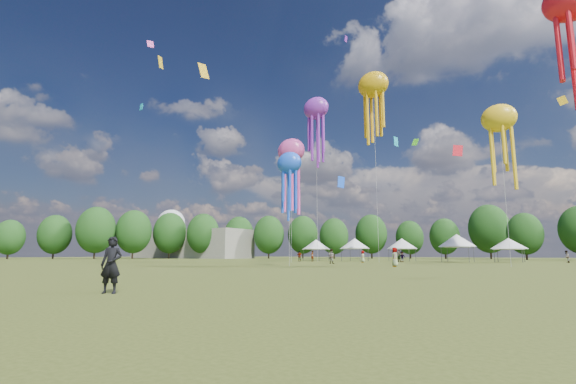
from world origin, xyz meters
The scene contains 10 objects.
ground centered at (0.00, 0.00, 0.00)m, with size 300.00×300.00×0.00m, color #384416.
observer_main centered at (8.30, -3.22, 0.87)m, with size 0.64×0.42×1.75m, color black.
spectator_near centered at (-4.15, 34.23, 0.92)m, with size 0.89×0.69×1.83m, color gray.
spectators_far centered at (-0.28, 46.78, 0.87)m, with size 37.87×30.67×1.85m.
festival_tents centered at (-1.57, 55.46, 3.00)m, with size 35.46×9.66×4.23m.
show_kites centered at (3.21, 40.74, 21.46)m, with size 41.29×24.93×30.96m.
small_kites centered at (1.00, 41.79, 29.86)m, with size 71.19×58.99×43.73m.
treeline centered at (-3.87, 62.51, 6.54)m, with size 201.57×95.24×13.43m.
hangar centered at (-72.00, 72.00, 4.00)m, with size 40.00×12.00×8.00m, color gray.
radome centered at (-88.00, 78.00, 9.99)m, with size 9.00×9.00×16.00m.
Camera 1 is at (19.96, -10.55, 1.20)m, focal length 25.04 mm.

